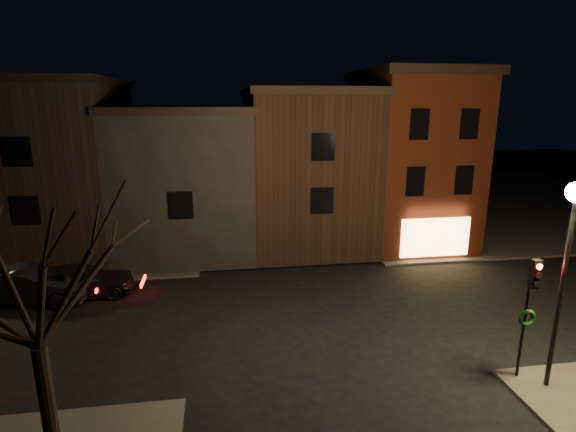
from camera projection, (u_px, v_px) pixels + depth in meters
The scene contains 12 objects.
ground at pixel (314, 315), 19.02m from camera, with size 120.00×120.00×0.00m, color black.
sidewalk_far_right at pixel (484, 200), 41.04m from camera, with size 30.00×30.00×0.12m, color #2D2B28.
sidewalk_far_left at pixel (14, 216), 35.30m from camera, with size 30.00×30.00×0.12m, color #2D2B28.
corner_building at pixel (410, 157), 27.91m from camera, with size 6.50×8.50×10.50m.
row_building_a at pixel (305, 166), 28.10m from camera, with size 7.30×10.30×9.40m.
row_building_b at pixel (187, 177), 27.18m from camera, with size 7.80×10.30×8.40m.
row_building_c at pixel (59, 167), 25.96m from camera, with size 7.30×10.30×9.90m.
street_lamp_near at pixel (571, 231), 12.88m from camera, with size 0.60×0.60×6.48m.
traffic_signal at pixel (530, 301), 13.85m from camera, with size 0.58×0.38×4.05m.
bare_tree_left at pixel (25, 259), 9.82m from camera, with size 5.60×5.60×7.50m.
parked_car_a at pixel (79, 281), 20.58m from camera, with size 1.90×4.72×1.61m, color black.
parked_car_b at pixel (32, 285), 20.02m from camera, with size 1.72×4.94×1.63m, color black.
Camera 1 is at (-3.68, -17.03, 8.78)m, focal length 28.00 mm.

